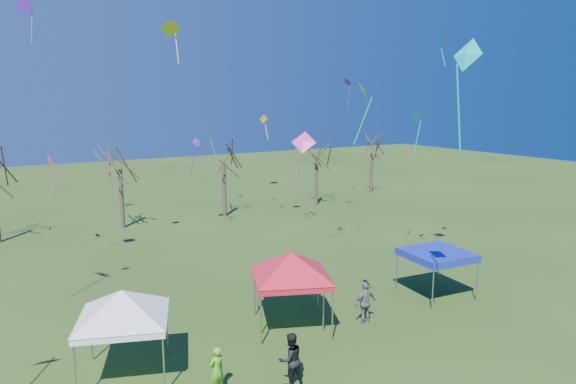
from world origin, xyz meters
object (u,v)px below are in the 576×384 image
at_px(tree_4, 317,140).
at_px(tree_5, 372,139).
at_px(person_dark, 290,359).
at_px(tree_3, 223,145).
at_px(tent_red, 291,257).
at_px(tent_white_mid, 289,258).
at_px(tent_blue, 437,255).
at_px(person_green, 217,370).
at_px(tree_2, 119,146).
at_px(person_grey, 365,303).
at_px(tent_white_west, 122,296).

relative_size(tree_4, tree_5, 1.06).
distance_m(tree_4, person_dark, 31.43).
xyz_separation_m(tree_3, person_dark, (-8.78, -25.23, -5.14)).
xyz_separation_m(tree_4, tent_red, (-15.71, -21.33, -2.90)).
bearing_deg(person_dark, tent_white_mid, -120.03).
bearing_deg(tent_blue, tree_5, 56.40).
bearing_deg(person_green, tree_4, -146.96).
relative_size(tree_5, tent_blue, 2.30).
distance_m(tree_2, tree_5, 26.15).
height_order(tent_red, person_dark, tent_red).
relative_size(tree_4, tent_white_mid, 2.09).
height_order(tree_4, person_dark, tree_4).
bearing_deg(person_grey, tent_white_mid, -38.96).
relative_size(tent_white_mid, person_grey, 1.99).
bearing_deg(tree_2, tent_red, -84.70).
height_order(tree_4, tree_5, tree_4).
bearing_deg(tent_white_west, tree_3, 58.09).
xyz_separation_m(tree_5, person_green, (-28.86, -26.42, -4.91)).
height_order(tree_4, tent_red, tree_4).
xyz_separation_m(tent_white_mid, tent_red, (-0.31, -0.73, 0.30)).
height_order(tree_5, person_green, tree_5).
bearing_deg(tent_blue, tent_white_mid, 170.28).
xyz_separation_m(tent_white_mid, person_dark, (-2.70, -4.58, -1.92)).
distance_m(tree_2, person_grey, 24.14).
xyz_separation_m(tree_3, tree_5, (17.69, 2.02, -0.35)).
xyz_separation_m(tree_3, tent_white_mid, (-6.08, -20.64, -3.21)).
relative_size(person_dark, person_green, 1.15).
distance_m(tree_3, person_green, 27.34).
bearing_deg(tent_white_mid, tree_5, 43.64).
distance_m(tree_3, person_grey, 23.48).
height_order(tent_blue, person_green, tent_blue).
bearing_deg(tree_2, tree_4, -1.22).
bearing_deg(tent_white_west, tree_4, 43.49).
bearing_deg(tent_blue, tent_red, 175.69).
relative_size(tree_5, tent_white_mid, 1.98).
xyz_separation_m(tree_2, tree_4, (17.72, -0.38, -0.23)).
relative_size(tree_5, tent_white_west, 1.88).
bearing_deg(person_grey, person_green, 10.32).
relative_size(tree_5, person_green, 4.55).
distance_m(tree_4, tent_red, 26.65).
relative_size(tree_2, tent_blue, 2.52).
relative_size(tent_white_mid, tent_red, 0.92).
bearing_deg(person_green, tent_white_west, -65.48).
distance_m(tent_white_mid, tent_red, 0.84).
height_order(tent_white_mid, person_dark, tent_white_mid).
distance_m(tent_white_west, person_grey, 10.41).
bearing_deg(person_dark, tent_blue, -162.40).
distance_m(tent_white_mid, person_dark, 5.66).
height_order(tree_2, tent_blue, tree_2).
height_order(tree_3, tree_5, tree_3).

